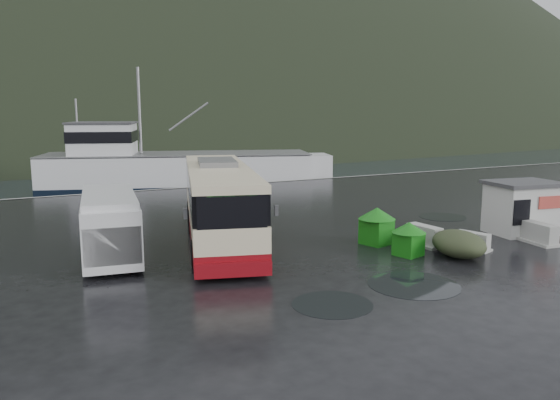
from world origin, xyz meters
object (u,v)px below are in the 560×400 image
jersey_barrier_b (472,249)px  fishing_trawler (178,176)px  waste_bin_left (408,255)px  jersey_barrier_c (538,243)px  jersey_barrier_a (424,245)px  coach_bus (220,240)px  waste_bin_right (376,244)px  white_van (112,257)px  ticket_kiosk (520,233)px  dome_tent (458,256)px

jersey_barrier_b → fishing_trawler: (-3.68, 29.44, 0.00)m
waste_bin_left → jersey_barrier_c: (6.26, -0.96, 0.00)m
jersey_barrier_a → coach_bus: bearing=147.0°
coach_bus → jersey_barrier_a: size_ratio=7.22×
waste_bin_right → fishing_trawler: 26.92m
white_van → jersey_barrier_c: 17.68m
coach_bus → jersey_barrier_a: (7.32, -4.76, 0.00)m
ticket_kiosk → jersey_barrier_b: 4.41m
waste_bin_left → fishing_trawler: 28.98m
jersey_barrier_a → jersey_barrier_c: (4.62, -1.91, 0.00)m
coach_bus → waste_bin_left: coach_bus is taller
jersey_barrier_b → fishing_trawler: bearing=97.1°
white_van → waste_bin_right: 10.79m
ticket_kiosk → dome_tent: bearing=-153.3°
ticket_kiosk → jersey_barrier_c: ticket_kiosk is taller
dome_tent → fishing_trawler: 30.06m
dome_tent → fishing_trawler: fishing_trawler is taller
waste_bin_left → jersey_barrier_c: size_ratio=0.76×
waste_bin_right → fishing_trawler: bearing=91.6°
jersey_barrier_b → jersey_barrier_c: jersey_barrier_c is taller
dome_tent → jersey_barrier_b: bearing=22.4°
waste_bin_right → fishing_trawler: size_ratio=0.06×
waste_bin_left → dome_tent: bearing=-31.0°
dome_tent → fishing_trawler: size_ratio=0.10×
waste_bin_right → fishing_trawler: fishing_trawler is taller
jersey_barrier_c → fishing_trawler: bearing=103.2°
waste_bin_left → ticket_kiosk: (7.17, 0.73, 0.00)m
white_van → ticket_kiosk: size_ratio=1.97×
ticket_kiosk → jersey_barrier_c: 1.91m
ticket_kiosk → fishing_trawler: fishing_trawler is taller
white_van → jersey_barrier_b: size_ratio=4.22×
waste_bin_left → jersey_barrier_a: size_ratio=0.78×
waste_bin_right → jersey_barrier_a: 1.98m
dome_tent → jersey_barrier_a: size_ratio=1.52×
waste_bin_left → waste_bin_right: (-0.00, 2.06, 0.00)m
waste_bin_right → jersey_barrier_c: size_ratio=0.90×
jersey_barrier_c → waste_bin_right: bearing=154.3°
waste_bin_left → fishing_trawler: bearing=91.5°
waste_bin_left → jersey_barrier_b: bearing=-9.0°
coach_bus → white_van: bearing=-154.2°
jersey_barrier_c → jersey_barrier_a: bearing=157.5°
dome_tent → jersey_barrier_c: (4.61, 0.04, 0.00)m
jersey_barrier_a → fishing_trawler: 28.12m
jersey_barrier_c → fishing_trawler: size_ratio=0.07×
dome_tent → fishing_trawler: (-2.41, 29.96, 0.00)m
white_van → waste_bin_left: size_ratio=4.56×
white_van → waste_bin_left: 11.51m
coach_bus → jersey_barrier_b: 10.59m
ticket_kiosk → jersey_barrier_c: (-0.91, -1.68, 0.00)m
waste_bin_left → jersey_barrier_a: bearing=30.2°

